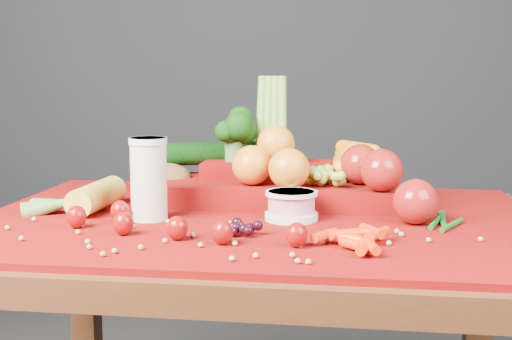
# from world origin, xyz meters

# --- Properties ---
(table) EXTENTS (1.10, 0.80, 0.75)m
(table) POSITION_xyz_m (0.00, 0.00, 0.66)
(table) COLOR #3E1D0E
(table) RESTS_ON ground
(red_cloth) EXTENTS (1.05, 0.75, 0.01)m
(red_cloth) POSITION_xyz_m (0.00, 0.00, 0.76)
(red_cloth) COLOR #730B03
(red_cloth) RESTS_ON table
(milk_glass) EXTENTS (0.07, 0.07, 0.15)m
(milk_glass) POSITION_xyz_m (-0.19, -0.05, 0.85)
(milk_glass) COLOR beige
(milk_glass) RESTS_ON red_cloth
(yogurt_bowl) EXTENTS (0.10, 0.10, 0.05)m
(yogurt_bowl) POSITION_xyz_m (0.07, -0.02, 0.79)
(yogurt_bowl) COLOR silver
(yogurt_bowl) RESTS_ON red_cloth
(strawberry_scatter) EXTENTS (0.44, 0.18, 0.04)m
(strawberry_scatter) POSITION_xyz_m (-0.13, -0.17, 0.79)
(strawberry_scatter) COLOR maroon
(strawberry_scatter) RESTS_ON red_cloth
(dark_grape_cluster) EXTENTS (0.06, 0.05, 0.03)m
(dark_grape_cluster) POSITION_xyz_m (0.01, -0.15, 0.78)
(dark_grape_cluster) COLOR black
(dark_grape_cluster) RESTS_ON red_cloth
(soybean_scatter) EXTENTS (0.84, 0.24, 0.01)m
(soybean_scatter) POSITION_xyz_m (0.00, -0.20, 0.77)
(soybean_scatter) COLOR #A28C46
(soybean_scatter) RESTS_ON red_cloth
(corn_ear) EXTENTS (0.19, 0.23, 0.06)m
(corn_ear) POSITION_xyz_m (-0.36, -0.01, 0.78)
(corn_ear) COLOR gold
(corn_ear) RESTS_ON red_cloth
(potato) EXTENTS (0.11, 0.08, 0.08)m
(potato) POSITION_xyz_m (-0.22, 0.18, 0.80)
(potato) COLOR #4E2E19
(potato) RESTS_ON red_cloth
(baby_carrot_pile) EXTENTS (0.18, 0.17, 0.03)m
(baby_carrot_pile) POSITION_xyz_m (0.19, -0.20, 0.78)
(baby_carrot_pile) COLOR red
(baby_carrot_pile) RESTS_ON red_cloth
(green_bean_pile) EXTENTS (0.14, 0.12, 0.01)m
(green_bean_pile) POSITION_xyz_m (0.35, -0.01, 0.77)
(green_bean_pile) COLOR #125214
(green_bean_pile) RESTS_ON red_cloth
(produce_mound) EXTENTS (0.61, 0.36, 0.27)m
(produce_mound) POSITION_xyz_m (0.05, 0.15, 0.82)
(produce_mound) COLOR #730B03
(produce_mound) RESTS_ON red_cloth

